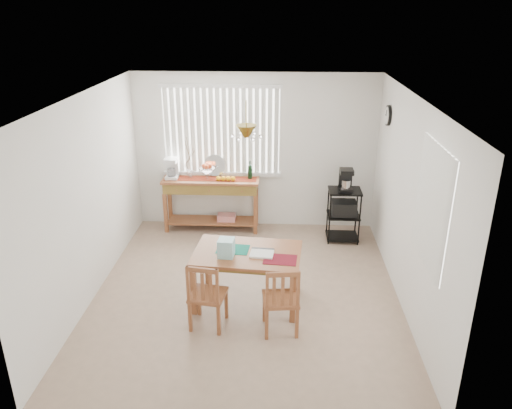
# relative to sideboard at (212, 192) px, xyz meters

# --- Properties ---
(ground) EXTENTS (4.00, 4.50, 0.01)m
(ground) POSITION_rel_sideboard_xyz_m (0.71, -2.01, -0.68)
(ground) COLOR tan
(room_shell) EXTENTS (4.20, 4.70, 2.70)m
(room_shell) POSITION_rel_sideboard_xyz_m (0.72, -1.99, 1.02)
(room_shell) COLOR white
(room_shell) RESTS_ON ground
(sideboard) EXTENTS (1.60, 0.45, 0.90)m
(sideboard) POSITION_rel_sideboard_xyz_m (0.00, 0.00, 0.00)
(sideboard) COLOR #955732
(sideboard) RESTS_ON ground
(sideboard_items) EXTENTS (1.52, 0.38, 0.69)m
(sideboard_items) POSITION_rel_sideboard_xyz_m (-0.26, 0.01, 0.36)
(sideboard_items) COLOR maroon
(sideboard_items) RESTS_ON sideboard
(wire_cart) EXTENTS (0.51, 0.41, 0.86)m
(wire_cart) POSITION_rel_sideboard_xyz_m (2.16, -0.32, -0.16)
(wire_cart) COLOR black
(wire_cart) RESTS_ON ground
(cart_items) EXTENTS (0.20, 0.24, 0.36)m
(cart_items) POSITION_rel_sideboard_xyz_m (2.16, -0.31, 0.35)
(cart_items) COLOR black
(cart_items) RESTS_ON wire_cart
(dining_table) EXTENTS (1.40, 0.97, 0.71)m
(dining_table) POSITION_rel_sideboard_xyz_m (0.74, -2.21, -0.04)
(dining_table) COLOR #955732
(dining_table) RESTS_ON ground
(table_items) EXTENTS (1.02, 0.56, 0.23)m
(table_items) POSITION_rel_sideboard_xyz_m (0.60, -2.31, 0.12)
(table_items) COLOR #157B65
(table_items) RESTS_ON dining_table
(chair_left) EXTENTS (0.46, 0.46, 0.87)m
(chair_left) POSITION_rel_sideboard_xyz_m (0.30, -2.78, -0.25)
(chair_left) COLOR #955732
(chair_left) RESTS_ON ground
(chair_right) EXTENTS (0.45, 0.45, 0.88)m
(chair_right) POSITION_rel_sideboard_xyz_m (1.17, -2.83, -0.24)
(chair_right) COLOR #955732
(chair_right) RESTS_ON ground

